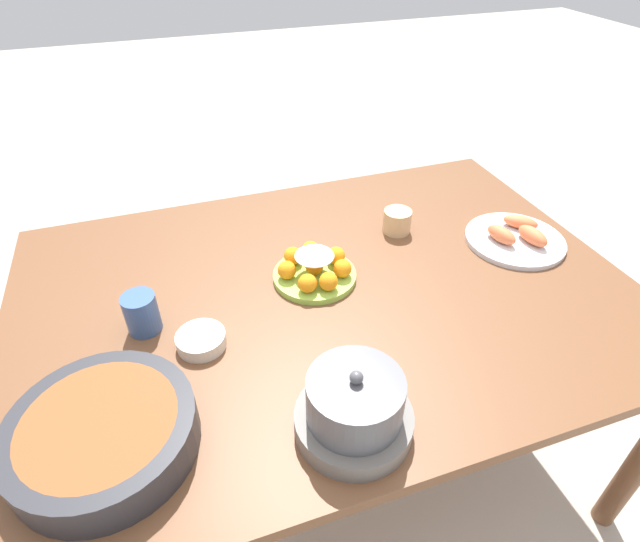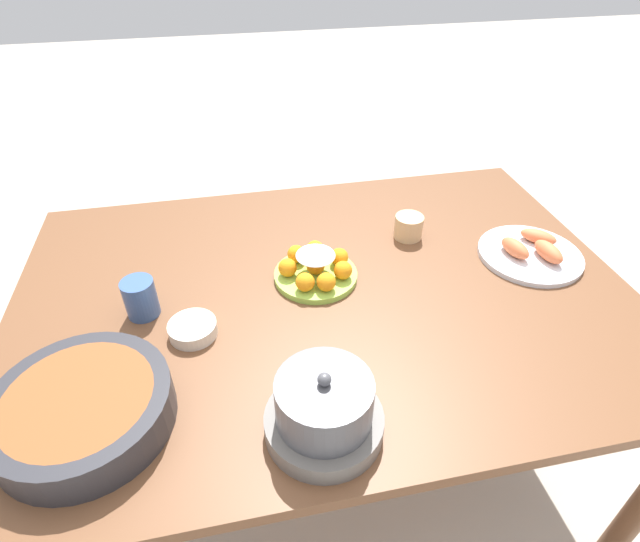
{
  "view_description": "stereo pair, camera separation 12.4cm",
  "coord_description": "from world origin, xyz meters",
  "px_view_note": "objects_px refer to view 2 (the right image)",
  "views": [
    {
      "loc": [
        0.32,
        0.9,
        1.5
      ],
      "look_at": [
        0.01,
        -0.03,
        0.74
      ],
      "focal_mm": 28.0,
      "sensor_mm": 36.0,
      "label": 1
    },
    {
      "loc": [
        0.2,
        0.94,
        1.5
      ],
      "look_at": [
        0.01,
        -0.03,
        0.74
      ],
      "focal_mm": 28.0,
      "sensor_mm": 36.0,
      "label": 2
    }
  ],
  "objects_px": {
    "cake_plate": "(316,269)",
    "cup_far": "(141,297)",
    "warming_pot": "(324,410)",
    "seafood_platter": "(531,252)",
    "serving_bowl": "(82,409)",
    "dining_table": "(324,311)",
    "sauce_bowl": "(193,329)",
    "cup_near": "(409,227)"
  },
  "relations": [
    {
      "from": "dining_table",
      "to": "serving_bowl",
      "type": "height_order",
      "value": "serving_bowl"
    },
    {
      "from": "dining_table",
      "to": "cup_far",
      "type": "bearing_deg",
      "value": -0.55
    },
    {
      "from": "cup_far",
      "to": "warming_pot",
      "type": "height_order",
      "value": "warming_pot"
    },
    {
      "from": "sauce_bowl",
      "to": "cup_far",
      "type": "height_order",
      "value": "cup_far"
    },
    {
      "from": "seafood_platter",
      "to": "cup_far",
      "type": "relative_size",
      "value": 2.9
    },
    {
      "from": "serving_bowl",
      "to": "cup_near",
      "type": "bearing_deg",
      "value": -149.31
    },
    {
      "from": "cup_far",
      "to": "warming_pot",
      "type": "xyz_separation_m",
      "value": [
        -0.35,
        0.4,
        0.01
      ]
    },
    {
      "from": "cup_far",
      "to": "warming_pot",
      "type": "bearing_deg",
      "value": 130.91
    },
    {
      "from": "cup_near",
      "to": "cup_far",
      "type": "bearing_deg",
      "value": 13.99
    },
    {
      "from": "cup_far",
      "to": "cake_plate",
      "type": "bearing_deg",
      "value": -173.84
    },
    {
      "from": "serving_bowl",
      "to": "sauce_bowl",
      "type": "relative_size",
      "value": 3.04
    },
    {
      "from": "serving_bowl",
      "to": "cup_near",
      "type": "relative_size",
      "value": 4.09
    },
    {
      "from": "sauce_bowl",
      "to": "seafood_platter",
      "type": "bearing_deg",
      "value": -172.56
    },
    {
      "from": "cup_far",
      "to": "warming_pot",
      "type": "distance_m",
      "value": 0.53
    },
    {
      "from": "serving_bowl",
      "to": "cup_far",
      "type": "distance_m",
      "value": 0.31
    },
    {
      "from": "sauce_bowl",
      "to": "seafood_platter",
      "type": "relative_size",
      "value": 0.39
    },
    {
      "from": "cake_plate",
      "to": "serving_bowl",
      "type": "relative_size",
      "value": 0.65
    },
    {
      "from": "sauce_bowl",
      "to": "cup_far",
      "type": "relative_size",
      "value": 1.14
    },
    {
      "from": "dining_table",
      "to": "cup_near",
      "type": "relative_size",
      "value": 18.97
    },
    {
      "from": "warming_pot",
      "to": "cup_far",
      "type": "bearing_deg",
      "value": -49.09
    },
    {
      "from": "seafood_platter",
      "to": "warming_pot",
      "type": "relative_size",
      "value": 1.25
    },
    {
      "from": "sauce_bowl",
      "to": "cup_near",
      "type": "relative_size",
      "value": 1.35
    },
    {
      "from": "dining_table",
      "to": "cup_near",
      "type": "bearing_deg",
      "value": -147.13
    },
    {
      "from": "dining_table",
      "to": "cake_plate",
      "type": "relative_size",
      "value": 7.13
    },
    {
      "from": "cup_far",
      "to": "warming_pot",
      "type": "relative_size",
      "value": 0.43
    },
    {
      "from": "cake_plate",
      "to": "cup_far",
      "type": "height_order",
      "value": "cup_far"
    },
    {
      "from": "warming_pot",
      "to": "sauce_bowl",
      "type": "bearing_deg",
      "value": -52.22
    },
    {
      "from": "dining_table",
      "to": "seafood_platter",
      "type": "distance_m",
      "value": 0.59
    },
    {
      "from": "sauce_bowl",
      "to": "cup_near",
      "type": "xyz_separation_m",
      "value": [
        -0.61,
        -0.28,
        0.02
      ]
    },
    {
      "from": "dining_table",
      "to": "warming_pot",
      "type": "xyz_separation_m",
      "value": [
        0.09,
        0.4,
        0.13
      ]
    },
    {
      "from": "dining_table",
      "to": "sauce_bowl",
      "type": "bearing_deg",
      "value": 16.37
    },
    {
      "from": "serving_bowl",
      "to": "cup_far",
      "type": "xyz_separation_m",
      "value": [
        -0.08,
        -0.3,
        0.01
      ]
    },
    {
      "from": "serving_bowl",
      "to": "dining_table",
      "type": "bearing_deg",
      "value": -150.55
    },
    {
      "from": "seafood_platter",
      "to": "cup_far",
      "type": "bearing_deg",
      "value": 1.06
    },
    {
      "from": "cup_near",
      "to": "serving_bowl",
      "type": "bearing_deg",
      "value": 30.69
    },
    {
      "from": "cake_plate",
      "to": "seafood_platter",
      "type": "bearing_deg",
      "value": 177.39
    },
    {
      "from": "sauce_bowl",
      "to": "cup_near",
      "type": "bearing_deg",
      "value": -155.35
    },
    {
      "from": "sauce_bowl",
      "to": "warming_pot",
      "type": "bearing_deg",
      "value": 127.78
    },
    {
      "from": "seafood_platter",
      "to": "serving_bowl",
      "type": "bearing_deg",
      "value": 16.05
    },
    {
      "from": "cake_plate",
      "to": "cup_far",
      "type": "xyz_separation_m",
      "value": [
        0.42,
        0.05,
        0.02
      ]
    },
    {
      "from": "seafood_platter",
      "to": "warming_pot",
      "type": "xyz_separation_m",
      "value": [
        0.66,
        0.42,
        0.04
      ]
    },
    {
      "from": "cake_plate",
      "to": "dining_table",
      "type": "bearing_deg",
      "value": 103.37
    }
  ]
}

